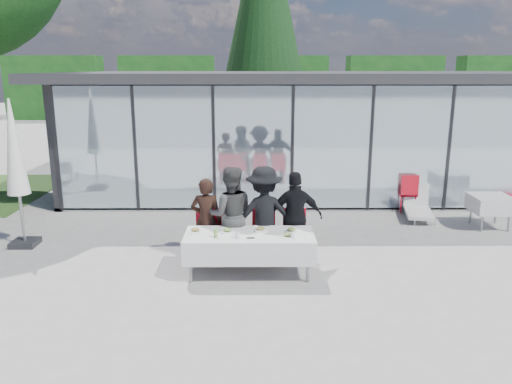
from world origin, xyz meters
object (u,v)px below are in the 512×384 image
at_px(diner_a, 206,220).
at_px(juice_bottle, 216,234).
at_px(diner_c, 264,215).
at_px(diner_chair_c, 264,232).
at_px(dining_table, 249,245).
at_px(conifer_tree, 264,6).
at_px(plate_c, 261,229).
at_px(plate_b, 227,231).
at_px(plate_extra, 288,235).
at_px(market_umbrella, 15,155).
at_px(diner_chair_b, 231,232).
at_px(folded_eyeglasses, 250,238).
at_px(diner_chair_d, 295,232).
at_px(spare_table_right, 491,204).
at_px(plate_d, 292,230).
at_px(plate_a, 195,230).
at_px(lounger, 417,206).
at_px(diner_chair_a, 207,232).
at_px(diner_b, 231,215).
at_px(diner_d, 295,217).
at_px(spare_chair_a, 501,191).
at_px(spare_chair_b, 408,191).

distance_m(diner_a, juice_bottle, 0.87).
bearing_deg(diner_c, diner_chair_c, -98.82).
height_order(dining_table, diner_chair_c, diner_chair_c).
height_order(dining_table, conifer_tree, conifer_tree).
bearing_deg(plate_c, plate_b, -172.25).
height_order(plate_extra, market_umbrella, market_umbrella).
relative_size(diner_chair_b, folded_eyeglasses, 6.96).
xyz_separation_m(diner_chair_d, spare_table_right, (4.63, 1.91, 0.02)).
distance_m(diner_a, diner_c, 1.08).
bearing_deg(plate_d, juice_bottle, -166.33).
distance_m(diner_chair_b, plate_d, 1.29).
bearing_deg(conifer_tree, spare_table_right, -64.19).
relative_size(plate_a, folded_eyeglasses, 1.86).
bearing_deg(plate_c, lounger, 40.43).
height_order(diner_c, plate_d, diner_c).
height_order(diner_chair_d, spare_table_right, diner_chair_d).
distance_m(dining_table, plate_d, 0.80).
bearing_deg(plate_a, market_umbrella, 159.88).
height_order(diner_chair_a, conifer_tree, conifer_tree).
distance_m(diner_b, diner_c, 0.62).
xyz_separation_m(diner_c, plate_c, (-0.07, -0.46, -0.13)).
relative_size(plate_a, juice_bottle, 1.79).
xyz_separation_m(plate_c, lounger, (3.90, 3.32, -0.52)).
relative_size(market_umbrella, lounger, 2.12).
height_order(diner_d, spare_chair_a, diner_d).
distance_m(folded_eyeglasses, spare_chair_b, 5.74).
bearing_deg(diner_c, diner_a, -8.82).
bearing_deg(spare_chair_b, plate_a, -142.40).
height_order(dining_table, plate_extra, plate_extra).
relative_size(diner_c, diner_d, 1.06).
bearing_deg(dining_table, spare_chair_a, 32.07).
height_order(diner_chair_a, plate_b, diner_chair_a).
bearing_deg(diner_chair_c, diner_chair_b, 180.00).
bearing_deg(diner_b, plate_b, 84.80).
distance_m(diner_a, diner_chair_d, 1.69).
bearing_deg(plate_c, diner_chair_c, 83.23).
bearing_deg(dining_table, diner_chair_a, 137.11).
bearing_deg(diner_d, juice_bottle, 27.64).
relative_size(plate_extra, spare_chair_b, 0.27).
bearing_deg(diner_d, plate_c, 32.37).
height_order(folded_eyeglasses, spare_table_right, folded_eyeglasses).
distance_m(folded_eyeglasses, spare_table_right, 6.18).
relative_size(diner_chair_b, diner_c, 0.54).
distance_m(diner_c, plate_extra, 0.91).
distance_m(dining_table, lounger, 5.40).
height_order(diner_chair_a, spare_table_right, diner_chair_a).
distance_m(juice_bottle, folded_eyeglasses, 0.60).
bearing_deg(spare_chair_b, plate_extra, -129.06).
xyz_separation_m(diner_b, conifer_tree, (0.86, 12.31, 5.08)).
xyz_separation_m(folded_eyeglasses, conifer_tree, (0.48, 13.18, 5.23)).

